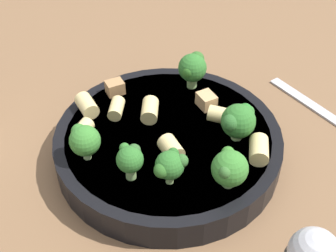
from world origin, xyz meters
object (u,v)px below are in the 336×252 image
object	(u,v)px
broccoli_floret_1	(170,165)
rigatoni_4	(171,149)
rigatoni_3	(150,110)
rigatoni_5	(83,129)
pasta_bowl	(168,143)
rigatoni_0	(116,109)
rigatoni_1	(87,106)
broccoli_floret_0	(84,140)
broccoli_floret_4	(230,168)
broccoli_floret_3	(238,121)
chicken_chunk_0	(115,87)
chicken_chunk_1	(206,100)
rigatoni_6	(259,150)
broccoli_floret_5	(126,157)
broccoli_floret_2	(193,68)
rigatoni_2	(223,116)

from	to	relation	value
broccoli_floret_1	rigatoni_4	bearing A→B (deg)	-152.46
rigatoni_3	rigatoni_4	distance (m)	0.06
broccoli_floret_1	rigatoni_5	bearing A→B (deg)	-96.22
pasta_bowl	rigatoni_4	world-z (taller)	rigatoni_4
rigatoni_0	rigatoni_1	world-z (taller)	rigatoni_1
broccoli_floret_0	broccoli_floret_4	size ratio (longest dim) A/B	0.98
broccoli_floret_3	rigatoni_0	distance (m)	0.13
pasta_bowl	broccoli_floret_4	size ratio (longest dim) A/B	6.12
chicken_chunk_0	broccoli_floret_3	bearing A→B (deg)	89.81
broccoli_floret_1	rigatoni_0	bearing A→B (deg)	-119.27
chicken_chunk_1	pasta_bowl	bearing A→B (deg)	-13.18
rigatoni_1	rigatoni_6	xyz separation A→B (m)	(-0.03, 0.18, 0.00)
pasta_bowl	broccoli_floret_0	bearing A→B (deg)	-37.39
rigatoni_6	rigatoni_3	bearing A→B (deg)	-89.55
rigatoni_5	chicken_chunk_1	xyz separation A→B (m)	(-0.10, 0.08, 0.00)
broccoli_floret_5	rigatoni_6	size ratio (longest dim) A/B	1.23
rigatoni_5	chicken_chunk_1	size ratio (longest dim) A/B	1.03
broccoli_floret_2	chicken_chunk_0	xyz separation A→B (m)	(0.05, -0.07, -0.02)
rigatoni_3	rigatoni_6	xyz separation A→B (m)	(-0.00, 0.12, 0.00)
rigatoni_0	chicken_chunk_1	distance (m)	0.09
pasta_bowl	chicken_chunk_1	xyz separation A→B (m)	(-0.06, 0.01, 0.02)
pasta_bowl	broccoli_floret_3	size ratio (longest dim) A/B	5.78
broccoli_floret_1	rigatoni_3	world-z (taller)	broccoli_floret_1
broccoli_floret_2	chicken_chunk_0	bearing A→B (deg)	-52.01
broccoli_floret_4	rigatoni_2	xyz separation A→B (m)	(-0.07, -0.04, -0.01)
rigatoni_4	chicken_chunk_1	distance (m)	0.08
rigatoni_3	chicken_chunk_0	distance (m)	0.06
pasta_bowl	rigatoni_3	distance (m)	0.04
broccoli_floret_0	broccoli_floret_4	xyz separation A→B (m)	(-0.03, 0.13, -0.00)
broccoli_floret_0	broccoli_floret_3	xyz separation A→B (m)	(-0.09, 0.11, 0.00)
chicken_chunk_0	rigatoni_4	bearing A→B (deg)	61.97
chicken_chunk_1	broccoli_floret_4	bearing A→B (deg)	36.17
broccoli_floret_2	rigatoni_6	size ratio (longest dim) A/B	1.44
broccoli_floret_0	broccoli_floret_3	world-z (taller)	broccoli_floret_3
broccoli_floret_4	rigatoni_0	size ratio (longest dim) A/B	1.46
rigatoni_0	rigatoni_1	bearing A→B (deg)	-68.03
chicken_chunk_0	broccoli_floret_2	bearing A→B (deg)	127.99
broccoli_floret_3	rigatoni_2	size ratio (longest dim) A/B	1.38
pasta_bowl	rigatoni_2	world-z (taller)	rigatoni_2
rigatoni_1	broccoli_floret_1	bearing A→B (deg)	71.21
broccoli_floret_2	broccoli_floret_1	bearing A→B (deg)	19.77
broccoli_floret_2	broccoli_floret_4	bearing A→B (deg)	39.98
rigatoni_1	chicken_chunk_1	world-z (taller)	rigatoni_1
chicken_chunk_0	broccoli_floret_1	bearing A→B (deg)	54.41
broccoli_floret_2	rigatoni_1	size ratio (longest dim) A/B	1.49
broccoli_floret_5	chicken_chunk_0	bearing A→B (deg)	-140.18
broccoli_floret_2	rigatoni_4	size ratio (longest dim) A/B	1.71
rigatoni_0	broccoli_floret_5	bearing A→B (deg)	41.63
broccoli_floret_5	rigatoni_1	bearing A→B (deg)	-121.86
rigatoni_0	chicken_chunk_0	bearing A→B (deg)	-144.39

